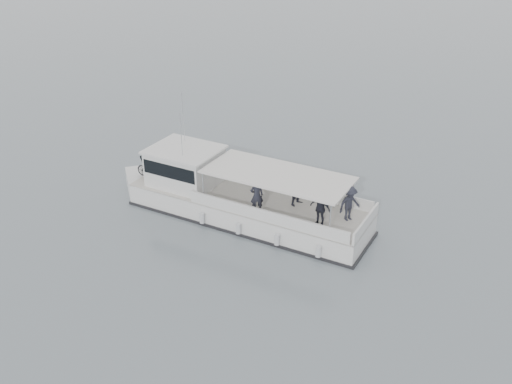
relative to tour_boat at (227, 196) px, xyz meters
The scene contains 2 objects.
ground 1.75m from the tour_boat, 113.39° to the left, with size 1400.00×1400.00×0.00m, color slate.
tour_boat is the anchor object (origin of this frame).
Camera 1 is at (16.30, -20.19, 13.79)m, focal length 40.00 mm.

